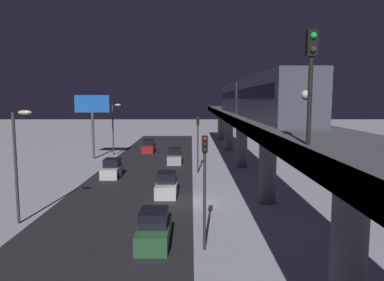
{
  "coord_description": "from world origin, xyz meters",
  "views": [
    {
      "loc": [
        -0.09,
        28.7,
        8.38
      ],
      "look_at": [
        -0.18,
        -24.42,
        2.26
      ],
      "focal_mm": 33.89,
      "sensor_mm": 36.0,
      "label": 1
    }
  ],
  "objects_px": {
    "sedan_silver": "(175,157)",
    "traffic_light_near": "(205,176)",
    "sedan_red": "(149,147)",
    "traffic_light_mid": "(198,136)",
    "rail_signal": "(311,67)",
    "sedan_white_2": "(167,185)",
    "sedan_white": "(112,169)",
    "subway_train": "(250,97)",
    "sedan_green": "(154,230)",
    "commercial_billboard": "(92,110)"
  },
  "relations": [
    {
      "from": "sedan_white_2",
      "to": "commercial_billboard",
      "type": "xyz_separation_m",
      "value": [
        11.57,
        -19.14,
        6.03
      ]
    },
    {
      "from": "subway_train",
      "to": "sedan_white",
      "type": "xyz_separation_m",
      "value": [
        14.72,
        -0.64,
        -7.74
      ]
    },
    {
      "from": "sedan_white_2",
      "to": "sedan_silver",
      "type": "height_order",
      "value": "same"
    },
    {
      "from": "subway_train",
      "to": "sedan_white_2",
      "type": "height_order",
      "value": "subway_train"
    },
    {
      "from": "rail_signal",
      "to": "sedan_silver",
      "type": "xyz_separation_m",
      "value": [
        6.35,
        -34.21,
        -8.68
      ]
    },
    {
      "from": "sedan_silver",
      "to": "commercial_billboard",
      "type": "bearing_deg",
      "value": 163.88
    },
    {
      "from": "sedan_red",
      "to": "sedan_silver",
      "type": "height_order",
      "value": "same"
    },
    {
      "from": "sedan_green",
      "to": "traffic_light_mid",
      "type": "bearing_deg",
      "value": 81.76
    },
    {
      "from": "rail_signal",
      "to": "sedan_white_2",
      "type": "xyz_separation_m",
      "value": [
        6.35,
        -18.42,
        -8.68
      ]
    },
    {
      "from": "subway_train",
      "to": "commercial_billboard",
      "type": "relative_size",
      "value": 4.14
    },
    {
      "from": "traffic_light_near",
      "to": "rail_signal",
      "type": "bearing_deg",
      "value": 117.83
    },
    {
      "from": "sedan_red",
      "to": "commercial_billboard",
      "type": "height_order",
      "value": "commercial_billboard"
    },
    {
      "from": "subway_train",
      "to": "traffic_light_near",
      "type": "relative_size",
      "value": 5.76
    },
    {
      "from": "subway_train",
      "to": "sedan_white",
      "type": "distance_m",
      "value": 16.64
    },
    {
      "from": "sedan_red",
      "to": "sedan_silver",
      "type": "xyz_separation_m",
      "value": [
        -4.6,
        9.9,
        -0.0
      ]
    },
    {
      "from": "rail_signal",
      "to": "traffic_light_near",
      "type": "height_order",
      "value": "rail_signal"
    },
    {
      "from": "rail_signal",
      "to": "commercial_billboard",
      "type": "relative_size",
      "value": 0.45
    },
    {
      "from": "subway_train",
      "to": "sedan_green",
      "type": "xyz_separation_m",
      "value": [
        8.32,
        17.55,
        -7.73
      ]
    },
    {
      "from": "sedan_white",
      "to": "traffic_light_mid",
      "type": "xyz_separation_m",
      "value": [
        -9.3,
        -1.84,
        3.41
      ]
    },
    {
      "from": "subway_train",
      "to": "sedan_red",
      "type": "xyz_separation_m",
      "value": [
        12.92,
        -19.0,
        -7.73
      ]
    },
    {
      "from": "traffic_light_near",
      "to": "traffic_light_mid",
      "type": "xyz_separation_m",
      "value": [
        0.0,
        -21.05,
        0.0
      ]
    },
    {
      "from": "traffic_light_mid",
      "to": "sedan_white_2",
      "type": "bearing_deg",
      "value": 72.44
    },
    {
      "from": "sedan_silver",
      "to": "commercial_billboard",
      "type": "distance_m",
      "value": 13.47
    },
    {
      "from": "rail_signal",
      "to": "traffic_light_mid",
      "type": "height_order",
      "value": "rail_signal"
    },
    {
      "from": "sedan_white",
      "to": "sedan_red",
      "type": "distance_m",
      "value": 18.45
    },
    {
      "from": "subway_train",
      "to": "commercial_billboard",
      "type": "xyz_separation_m",
      "value": [
        19.89,
        -12.45,
        -1.7
      ]
    },
    {
      "from": "rail_signal",
      "to": "sedan_white_2",
      "type": "bearing_deg",
      "value": -70.97
    },
    {
      "from": "rail_signal",
      "to": "sedan_white_2",
      "type": "height_order",
      "value": "rail_signal"
    },
    {
      "from": "sedan_silver",
      "to": "traffic_light_mid",
      "type": "xyz_separation_m",
      "value": [
        -2.9,
        6.63,
        3.4
      ]
    },
    {
      "from": "sedan_silver",
      "to": "commercial_billboard",
      "type": "relative_size",
      "value": 0.5
    },
    {
      "from": "traffic_light_near",
      "to": "commercial_billboard",
      "type": "bearing_deg",
      "value": -64.98
    },
    {
      "from": "subway_train",
      "to": "traffic_light_mid",
      "type": "bearing_deg",
      "value": -24.57
    },
    {
      "from": "traffic_light_near",
      "to": "commercial_billboard",
      "type": "relative_size",
      "value": 0.72
    },
    {
      "from": "sedan_white",
      "to": "traffic_light_mid",
      "type": "distance_m",
      "value": 10.08
    },
    {
      "from": "sedan_green",
      "to": "commercial_billboard",
      "type": "distance_m",
      "value": 32.71
    },
    {
      "from": "sedan_red",
      "to": "sedan_silver",
      "type": "bearing_deg",
      "value": 114.93
    },
    {
      "from": "sedan_silver",
      "to": "traffic_light_mid",
      "type": "height_order",
      "value": "traffic_light_mid"
    },
    {
      "from": "sedan_red",
      "to": "sedan_green",
      "type": "distance_m",
      "value": 36.84
    },
    {
      "from": "sedan_green",
      "to": "sedan_silver",
      "type": "bearing_deg",
      "value": 90.0
    },
    {
      "from": "sedan_red",
      "to": "sedan_white_2",
      "type": "bearing_deg",
      "value": 100.15
    },
    {
      "from": "sedan_silver",
      "to": "traffic_light_near",
      "type": "xyz_separation_m",
      "value": [
        -2.9,
        27.67,
        3.4
      ]
    },
    {
      "from": "traffic_light_near",
      "to": "sedan_silver",
      "type": "bearing_deg",
      "value": -84.02
    },
    {
      "from": "sedan_green",
      "to": "rail_signal",
      "type": "bearing_deg",
      "value": -49.95
    },
    {
      "from": "rail_signal",
      "to": "sedan_green",
      "type": "height_order",
      "value": "rail_signal"
    },
    {
      "from": "sedan_red",
      "to": "sedan_white_2",
      "type": "height_order",
      "value": "same"
    },
    {
      "from": "traffic_light_mid",
      "to": "commercial_billboard",
      "type": "xyz_separation_m",
      "value": [
        14.47,
        -9.97,
        2.63
      ]
    },
    {
      "from": "rail_signal",
      "to": "sedan_white",
      "type": "xyz_separation_m",
      "value": [
        12.75,
        -25.74,
        -8.69
      ]
    },
    {
      "from": "sedan_silver",
      "to": "traffic_light_mid",
      "type": "distance_m",
      "value": 7.99
    },
    {
      "from": "sedan_red",
      "to": "rail_signal",
      "type": "bearing_deg",
      "value": 103.94
    },
    {
      "from": "sedan_red",
      "to": "traffic_light_mid",
      "type": "height_order",
      "value": "traffic_light_mid"
    }
  ]
}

